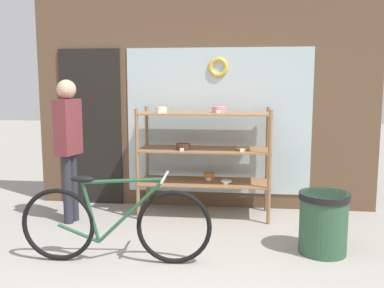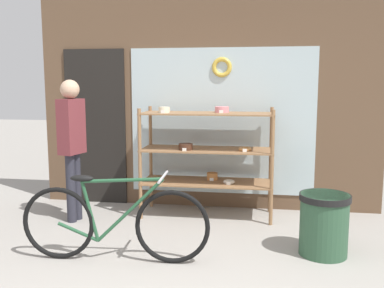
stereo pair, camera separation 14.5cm
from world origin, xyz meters
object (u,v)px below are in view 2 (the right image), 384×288
Objects in this scene: bicycle at (114,222)px; pedestrian at (72,139)px; display_case at (207,150)px; trash_bin at (324,222)px.

pedestrian is at bearing 125.93° from bicycle.
pedestrian is at bearing -163.65° from display_case.
display_case is 1.73m from bicycle.
display_case is 2.69× the size of trash_bin.
display_case is at bearing 62.66° from bicycle.
trash_bin is at bearing 90.46° from pedestrian.
pedestrian is (-1.55, -0.46, 0.17)m from display_case.
bicycle is (-0.68, -1.52, -0.46)m from display_case.
trash_bin is (2.82, -0.62, -0.67)m from pedestrian.
display_case reaches higher than bicycle.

